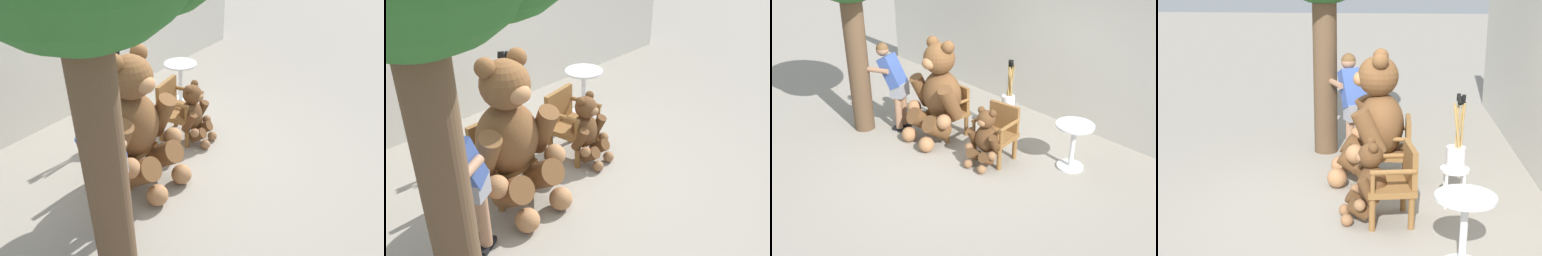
# 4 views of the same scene
# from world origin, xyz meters

# --- Properties ---
(ground_plane) EXTENTS (60.00, 60.00, 0.00)m
(ground_plane) POSITION_xyz_m (0.00, 0.00, 0.00)
(ground_plane) COLOR gray
(wooden_chair_left) EXTENTS (0.56, 0.52, 0.86)m
(wooden_chair_left) POSITION_xyz_m (-0.56, 0.49, 0.46)
(wooden_chair_left) COLOR brown
(wooden_chair_left) RESTS_ON ground
(wooden_chair_right) EXTENTS (0.64, 0.61, 0.86)m
(wooden_chair_right) POSITION_xyz_m (0.55, 0.49, 0.46)
(wooden_chair_right) COLOR brown
(wooden_chair_right) RESTS_ON ground
(teddy_bear_large) EXTENTS (1.03, 0.96, 1.72)m
(teddy_bear_large) POSITION_xyz_m (-0.56, 0.21, 0.84)
(teddy_bear_large) COLOR brown
(teddy_bear_large) RESTS_ON ground
(teddy_bear_small) EXTENTS (0.57, 0.56, 0.92)m
(teddy_bear_small) POSITION_xyz_m (0.57, 0.20, 0.45)
(teddy_bear_small) COLOR brown
(teddy_bear_small) RESTS_ON ground
(person_visitor) EXTENTS (0.68, 0.70, 1.54)m
(person_visitor) POSITION_xyz_m (-1.37, -0.11, 0.91)
(person_visitor) COLOR black
(person_visitor) RESTS_ON ground
(white_stool) EXTENTS (0.34, 0.34, 0.46)m
(white_stool) POSITION_xyz_m (0.11, 1.18, 0.36)
(white_stool) COLOR white
(white_stool) RESTS_ON ground
(brush_bucket) EXTENTS (0.22, 0.22, 0.88)m
(brush_bucket) POSITION_xyz_m (0.11, 1.19, 0.67)
(brush_bucket) COLOR white
(brush_bucket) RESTS_ON white_stool
(round_side_table) EXTENTS (0.56, 0.56, 0.72)m
(round_side_table) POSITION_xyz_m (1.49, 1.11, 0.45)
(round_side_table) COLOR silver
(round_side_table) RESTS_ON ground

